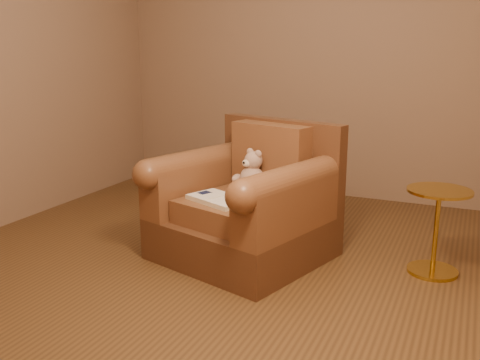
% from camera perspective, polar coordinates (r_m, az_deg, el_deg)
% --- Properties ---
extents(floor, '(4.00, 4.00, 0.00)m').
position_cam_1_polar(floor, '(3.66, -1.45, -8.82)').
color(floor, brown).
rests_on(floor, ground).
extents(armchair, '(1.25, 1.22, 0.92)m').
position_cam_1_polar(armchair, '(3.68, 0.78, -2.80)').
color(armchair, '#54311C').
rests_on(armchair, floor).
extents(teddy_bear, '(0.22, 0.25, 0.30)m').
position_cam_1_polar(teddy_bear, '(3.72, 1.11, 0.51)').
color(teddy_bear, tan).
rests_on(teddy_bear, armchair).
extents(guidebook, '(0.46, 0.38, 0.03)m').
position_cam_1_polar(guidebook, '(3.49, -2.29, -2.06)').
color(guidebook, beige).
rests_on(guidebook, armchair).
extents(side_table, '(0.40, 0.40, 0.56)m').
position_cam_1_polar(side_table, '(3.62, 20.20, -4.89)').
color(side_table, gold).
rests_on(side_table, floor).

